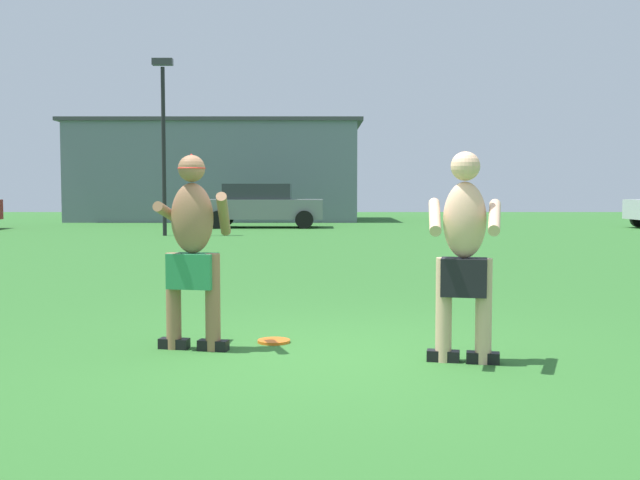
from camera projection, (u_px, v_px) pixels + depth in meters
name	position (u px, v px, depth m)	size (l,w,h in m)	color
ground_plane	(327.00, 357.00, 6.30)	(80.00, 80.00, 0.00)	#2D6628
player_with_cap	(190.00, 243.00, 6.55)	(0.64, 0.67, 1.69)	black
player_in_black	(461.00, 252.00, 6.06)	(0.64, 0.68, 1.69)	black
frisbee	(271.00, 341.00, 6.91)	(0.30, 0.30, 0.03)	orange
car_gray_mid_lot	(259.00, 205.00, 27.58)	(4.30, 2.03, 1.58)	slate
lamp_post	(160.00, 126.00, 22.55)	(0.60, 0.24, 5.23)	black
outbuilding_behind_lot	(216.00, 171.00, 34.28)	(12.70, 6.13, 4.36)	slate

